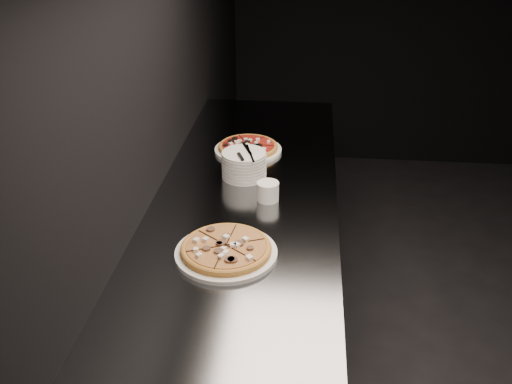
# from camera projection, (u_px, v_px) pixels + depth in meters

# --- Properties ---
(wall_left) EXTENTS (0.02, 5.00, 2.80)m
(wall_left) POSITION_uv_depth(u_px,v_px,m) (145.00, 80.00, 2.11)
(wall_left) COLOR black
(wall_left) RESTS_ON floor
(counter) EXTENTS (0.74, 2.44, 0.92)m
(counter) POSITION_uv_depth(u_px,v_px,m) (246.00, 289.00, 2.52)
(counter) COLOR slate
(counter) RESTS_ON floor
(pizza_mushroom) EXTENTS (0.41, 0.41, 0.04)m
(pizza_mushroom) POSITION_uv_depth(u_px,v_px,m) (226.00, 250.00, 1.93)
(pizza_mushroom) COLOR white
(pizza_mushroom) RESTS_ON counter
(pizza_tomato) EXTENTS (0.32, 0.32, 0.04)m
(pizza_tomato) POSITION_uv_depth(u_px,v_px,m) (248.00, 148.00, 2.71)
(pizza_tomato) COLOR white
(pizza_tomato) RESTS_ON counter
(plate_stack) EXTENTS (0.19, 0.19, 0.11)m
(plate_stack) POSITION_uv_depth(u_px,v_px,m) (244.00, 165.00, 2.45)
(plate_stack) COLOR white
(plate_stack) RESTS_ON counter
(cutlery) EXTENTS (0.07, 0.20, 0.01)m
(cutlery) POSITION_uv_depth(u_px,v_px,m) (245.00, 153.00, 2.41)
(cutlery) COLOR silver
(cutlery) RESTS_ON plate_stack
(ramekin) EXTENTS (0.09, 0.09, 0.08)m
(ramekin) POSITION_uv_depth(u_px,v_px,m) (268.00, 191.00, 2.27)
(ramekin) COLOR white
(ramekin) RESTS_ON counter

